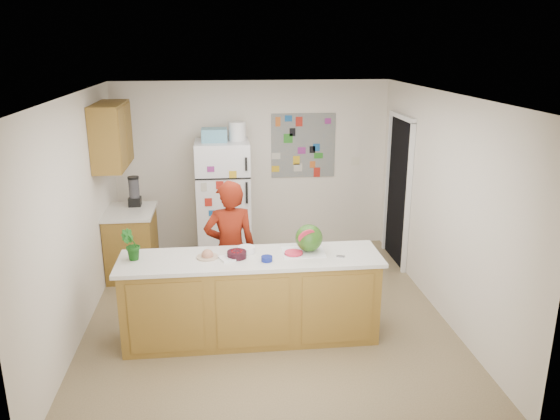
{
  "coord_description": "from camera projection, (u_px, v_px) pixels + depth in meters",
  "views": [
    {
      "loc": [
        -0.46,
        -5.67,
        3.01
      ],
      "look_at": [
        0.18,
        0.2,
        1.19
      ],
      "focal_mm": 35.0,
      "sensor_mm": 36.0,
      "label": 1
    }
  ],
  "objects": [
    {
      "name": "white_bowl",
      "position": [
        246.0,
        249.0,
        5.67
      ],
      "size": [
        0.19,
        0.19,
        0.06
      ],
      "primitive_type": "cylinder",
      "rotation": [
        0.0,
        0.0,
        -0.06
      ],
      "color": "silver",
      "rests_on": "peninsula_top"
    },
    {
      "name": "person",
      "position": [
        230.0,
        250.0,
        6.09
      ],
      "size": [
        0.62,
        0.44,
        1.59
      ],
      "primitive_type": "imported",
      "rotation": [
        0.0,
        0.0,
        3.24
      ],
      "color": "#611508",
      "rests_on": "floor"
    },
    {
      "name": "plate",
      "position": [
        207.0,
        257.0,
        5.53
      ],
      "size": [
        0.28,
        0.28,
        0.02
      ],
      "primitive_type": "cylinder",
      "rotation": [
        0.0,
        0.0,
        -0.33
      ],
      "color": "beige",
      "rests_on": "peninsula_top"
    },
    {
      "name": "potted_plant",
      "position": [
        131.0,
        245.0,
        5.43
      ],
      "size": [
        0.21,
        0.19,
        0.32
      ],
      "primitive_type": "imported",
      "rotation": [
        0.0,
        0.0,
        3.42
      ],
      "color": "#1A470F",
      "rests_on": "peninsula_top"
    },
    {
      "name": "photo_collage",
      "position": [
        303.0,
        146.0,
        8.07
      ],
      "size": [
        0.95,
        0.01,
        0.95
      ],
      "primitive_type": "cube",
      "color": "slate",
      "rests_on": "wall_back"
    },
    {
      "name": "side_counter_top",
      "position": [
        129.0,
        212.0,
        7.17
      ],
      "size": [
        0.64,
        0.84,
        0.04
      ],
      "primitive_type": "cube",
      "color": "silver",
      "rests_on": "side_counter_base"
    },
    {
      "name": "cobalt_bowl",
      "position": [
        267.0,
        259.0,
        5.44
      ],
      "size": [
        0.14,
        0.14,
        0.05
      ],
      "primitive_type": "cylinder",
      "rotation": [
        0.0,
        0.0,
        0.22
      ],
      "color": "navy",
      "rests_on": "peninsula_top"
    },
    {
      "name": "keys",
      "position": [
        341.0,
        256.0,
        5.55
      ],
      "size": [
        0.09,
        0.06,
        0.01
      ],
      "primitive_type": "cube",
      "rotation": [
        0.0,
        0.0,
        -0.3
      ],
      "color": "gray",
      "rests_on": "peninsula_top"
    },
    {
      "name": "upper_cabinets",
      "position": [
        111.0,
        135.0,
        6.81
      ],
      "size": [
        0.35,
        1.0,
        0.8
      ],
      "primitive_type": "cube",
      "color": "brown",
      "rests_on": "wall_left"
    },
    {
      "name": "peninsula_base",
      "position": [
        251.0,
        300.0,
        5.7
      ],
      "size": [
        2.6,
        0.62,
        0.88
      ],
      "primitive_type": "cube",
      "color": "brown",
      "rests_on": "floor"
    },
    {
      "name": "refrigerator",
      "position": [
        224.0,
        200.0,
        7.81
      ],
      "size": [
        0.75,
        0.7,
        1.7
      ],
      "primitive_type": "cube",
      "color": "silver",
      "rests_on": "floor"
    },
    {
      "name": "doorway",
      "position": [
        399.0,
        192.0,
        7.61
      ],
      "size": [
        0.03,
        0.85,
        2.04
      ],
      "primitive_type": "cube",
      "color": "black",
      "rests_on": "ground"
    },
    {
      "name": "wall_right",
      "position": [
        443.0,
        205.0,
        6.16
      ],
      "size": [
        0.02,
        4.5,
        2.5
      ],
      "primitive_type": "cube",
      "color": "beige",
      "rests_on": "ground"
    },
    {
      "name": "cherry_bowl",
      "position": [
        237.0,
        254.0,
        5.52
      ],
      "size": [
        0.22,
        0.22,
        0.07
      ],
      "primitive_type": "cylinder",
      "rotation": [
        0.0,
        0.0,
        -0.14
      ],
      "color": "black",
      "rests_on": "peninsula_top"
    },
    {
      "name": "ceiling",
      "position": [
        265.0,
        94.0,
        5.58
      ],
      "size": [
        4.0,
        4.5,
        0.02
      ],
      "primitive_type": "cube",
      "color": "white",
      "rests_on": "wall_back"
    },
    {
      "name": "cutting_board",
      "position": [
        303.0,
        252.0,
        5.66
      ],
      "size": [
        0.44,
        0.34,
        0.01
      ],
      "primitive_type": "cube",
      "rotation": [
        0.0,
        0.0,
        -0.02
      ],
      "color": "silver",
      "rests_on": "peninsula_top"
    },
    {
      "name": "blender_appliance",
      "position": [
        134.0,
        192.0,
        7.31
      ],
      "size": [
        0.14,
        0.14,
        0.38
      ],
      "primitive_type": "cylinder",
      "color": "black",
      "rests_on": "side_counter_top"
    },
    {
      "name": "side_counter_base",
      "position": [
        132.0,
        244.0,
        7.3
      ],
      "size": [
        0.6,
        0.8,
        0.86
      ],
      "primitive_type": "cube",
      "color": "brown",
      "rests_on": "floor"
    },
    {
      "name": "watermelon_slice",
      "position": [
        294.0,
        253.0,
        5.6
      ],
      "size": [
        0.19,
        0.19,
        0.02
      ],
      "primitive_type": "cylinder",
      "color": "#E53752",
      "rests_on": "cutting_board"
    },
    {
      "name": "fridge_top_bin",
      "position": [
        214.0,
        135.0,
        7.52
      ],
      "size": [
        0.35,
        0.28,
        0.18
      ],
      "primitive_type": "cube",
      "color": "#5999B2",
      "rests_on": "refrigerator"
    },
    {
      "name": "paper_towel",
      "position": [
        230.0,
        258.0,
        5.49
      ],
      "size": [
        0.24,
        0.23,
        0.02
      ],
      "primitive_type": "cube",
      "rotation": [
        0.0,
        0.0,
        0.38
      ],
      "color": "white",
      "rests_on": "peninsula_top"
    },
    {
      "name": "peninsula_top",
      "position": [
        251.0,
        259.0,
        5.56
      ],
      "size": [
        2.68,
        0.7,
        0.04
      ],
      "primitive_type": "cube",
      "color": "silver",
      "rests_on": "peninsula_base"
    },
    {
      "name": "watermelon",
      "position": [
        309.0,
        238.0,
        5.64
      ],
      "size": [
        0.28,
        0.28,
        0.28
      ],
      "primitive_type": "sphere",
      "color": "#275E11",
      "rests_on": "cutting_board"
    },
    {
      "name": "wall_left",
      "position": [
        76.0,
        217.0,
        5.74
      ],
      "size": [
        0.02,
        4.5,
        2.5
      ],
      "primitive_type": "cube",
      "color": "beige",
      "rests_on": "ground"
    },
    {
      "name": "floor",
      "position": [
        267.0,
        315.0,
        6.32
      ],
      "size": [
        4.0,
        4.5,
        0.02
      ],
      "primitive_type": "cube",
      "color": "brown",
      "rests_on": "ground"
    },
    {
      "name": "wall_back",
      "position": [
        253.0,
        166.0,
        8.1
      ],
      "size": [
        4.0,
        0.02,
        2.5
      ],
      "primitive_type": "cube",
      "color": "beige",
      "rests_on": "ground"
    }
  ]
}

